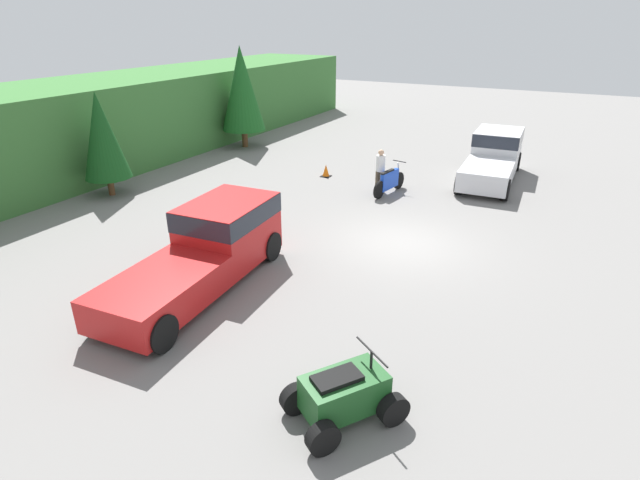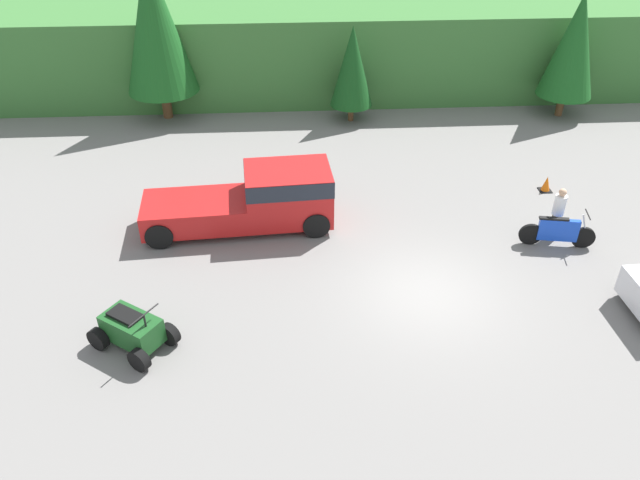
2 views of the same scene
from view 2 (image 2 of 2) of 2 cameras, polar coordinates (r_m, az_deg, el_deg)
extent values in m
plane|color=slate|center=(17.63, 9.71, -4.78)|extent=(80.00, 80.00, 0.00)
cube|color=#387033|center=(30.85, 3.87, 17.28)|extent=(44.00, 6.00, 3.89)
cylinder|color=brown|center=(28.43, -13.85, 12.00)|extent=(0.41, 0.41, 1.22)
cone|color=#19561E|center=(27.37, -14.86, 18.57)|extent=(2.99, 2.99, 5.58)
cylinder|color=brown|center=(27.43, 2.83, 11.58)|extent=(0.24, 0.24, 0.73)
cone|color=#144719|center=(26.71, 2.96, 15.58)|extent=(1.78, 1.78, 3.32)
cylinder|color=brown|center=(29.81, 21.11, 11.46)|extent=(0.32, 0.32, 0.95)
cone|color=#19561E|center=(28.98, 22.21, 16.21)|extent=(2.32, 2.32, 4.32)
cube|color=red|center=(19.75, -2.92, 4.25)|extent=(2.78, 2.10, 1.70)
cube|color=#1E232D|center=(19.48, -2.97, 5.67)|extent=(2.80, 2.12, 0.54)
cube|color=red|center=(20.02, -11.34, 2.53)|extent=(3.37, 2.14, 0.81)
cylinder|color=black|center=(20.90, -0.95, 4.03)|extent=(0.87, 0.34, 0.85)
cylinder|color=black|center=(19.41, -0.36, 1.42)|extent=(0.87, 0.34, 0.85)
cylinder|color=black|center=(21.00, -14.09, 3.07)|extent=(0.87, 0.34, 0.85)
cylinder|color=black|center=(19.52, -14.48, 0.40)|extent=(0.87, 0.34, 0.85)
cylinder|color=black|center=(19.06, 26.95, -3.60)|extent=(0.86, 0.32, 0.85)
cylinder|color=black|center=(20.57, 22.92, 0.21)|extent=(0.71, 0.22, 0.71)
cylinder|color=black|center=(20.15, 18.69, 0.50)|extent=(0.71, 0.22, 0.71)
cube|color=blue|center=(20.23, 20.95, 0.87)|extent=(1.20, 0.36, 0.72)
cylinder|color=#B7B7BC|center=(20.34, 23.04, 1.19)|extent=(0.31, 0.10, 0.80)
cylinder|color=black|center=(20.13, 23.30, 2.17)|extent=(0.14, 0.60, 0.04)
cube|color=black|center=(19.98, 20.63, 1.84)|extent=(0.89, 0.29, 0.06)
cylinder|color=black|center=(16.13, -13.61, -8.38)|extent=(0.60, 0.51, 0.58)
cylinder|color=black|center=(15.65, -16.19, -10.50)|extent=(0.60, 0.51, 0.58)
cylinder|color=black|center=(16.96, -17.07, -6.58)|extent=(0.60, 0.51, 0.58)
cylinder|color=black|center=(16.51, -19.62, -8.51)|extent=(0.60, 0.51, 0.58)
cube|color=#194C1E|center=(16.12, -16.80, -7.77)|extent=(1.65, 1.49, 0.67)
cylinder|color=black|center=(15.47, -15.73, -7.11)|extent=(0.07, 0.07, 0.35)
cylinder|color=black|center=(15.36, -15.83, -6.62)|extent=(0.58, 0.82, 0.04)
cube|color=black|center=(15.98, -17.41, -6.56)|extent=(0.95, 0.86, 0.08)
cylinder|color=brown|center=(20.75, 20.54, 1.38)|extent=(0.18, 0.18, 0.86)
cylinder|color=brown|center=(20.60, 20.73, 1.08)|extent=(0.18, 0.18, 0.86)
cylinder|color=white|center=(20.30, 21.06, 3.01)|extent=(0.36, 0.36, 0.65)
sphere|color=tan|center=(20.09, 21.32, 4.08)|extent=(0.24, 0.24, 0.23)
cube|color=black|center=(23.46, 19.87, 4.31)|extent=(0.42, 0.42, 0.03)
cone|color=orange|center=(23.34, 19.99, 4.86)|extent=(0.32, 0.32, 0.55)
camera|label=1|loc=(14.21, -49.10, 3.92)|focal=28.00mm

